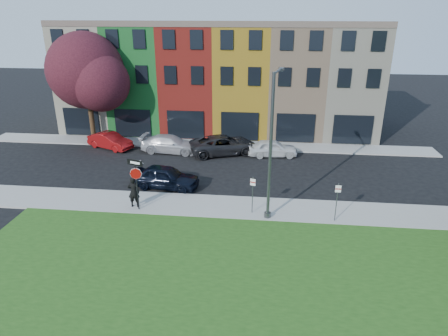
# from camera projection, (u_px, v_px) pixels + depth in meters

# --- Properties ---
(ground) EXTENTS (120.00, 120.00, 0.00)m
(ground) POSITION_uv_depth(u_px,v_px,m) (218.00, 233.00, 21.92)
(ground) COLOR black
(ground) RESTS_ON ground
(sidewalk_near) EXTENTS (40.00, 3.00, 0.12)m
(sidewalk_near) POSITION_uv_depth(u_px,v_px,m) (256.00, 209.00, 24.46)
(sidewalk_near) COLOR gray
(sidewalk_near) RESTS_ON ground
(sidewalk_far) EXTENTS (40.00, 2.40, 0.12)m
(sidewalk_far) POSITION_uv_depth(u_px,v_px,m) (205.00, 144.00, 36.03)
(sidewalk_far) COLOR gray
(sidewalk_far) RESTS_ON ground
(grass_park) EXTENTS (40.00, 16.00, 0.10)m
(grass_park) POSITION_uv_depth(u_px,v_px,m) (403.00, 324.00, 15.56)
(grass_park) COLOR #214914
(grass_park) RESTS_ON ground
(rowhouse_block) EXTENTS (30.00, 10.12, 10.00)m
(rowhouse_block) POSITION_uv_depth(u_px,v_px,m) (219.00, 78.00, 39.85)
(rowhouse_block) COLOR beige
(rowhouse_block) RESTS_ON ground
(stop_sign) EXTENTS (1.01, 0.36, 3.20)m
(stop_sign) POSITION_uv_depth(u_px,v_px,m) (136.00, 175.00, 23.43)
(stop_sign) COLOR black
(stop_sign) RESTS_ON sidewalk_near
(man) EXTENTS (0.74, 0.50, 1.97)m
(man) POSITION_uv_depth(u_px,v_px,m) (134.00, 192.00, 24.25)
(man) COLOR black
(man) RESTS_ON sidewalk_near
(sedan_near) EXTENTS (3.11, 5.11, 1.57)m
(sedan_near) POSITION_uv_depth(u_px,v_px,m) (165.00, 177.00, 27.20)
(sedan_near) COLOR black
(sedan_near) RESTS_ON ground
(parked_car_red) EXTENTS (4.59, 5.30, 1.39)m
(parked_car_red) POSITION_uv_depth(u_px,v_px,m) (110.00, 141.00, 34.91)
(parked_car_red) COLOR maroon
(parked_car_red) RESTS_ON ground
(parked_car_silver) EXTENTS (2.83, 5.33, 1.45)m
(parked_car_silver) POSITION_uv_depth(u_px,v_px,m) (170.00, 144.00, 33.98)
(parked_car_silver) COLOR #B5B4B9
(parked_car_silver) RESTS_ON ground
(parked_car_dark) EXTENTS (6.33, 7.41, 1.58)m
(parked_car_dark) POSITION_uv_depth(u_px,v_px,m) (224.00, 145.00, 33.57)
(parked_car_dark) COLOR black
(parked_car_dark) RESTS_ON ground
(parked_car_white) EXTENTS (2.59, 4.48, 1.40)m
(parked_car_white) POSITION_uv_depth(u_px,v_px,m) (273.00, 148.00, 33.08)
(parked_car_white) COLOR silver
(parked_car_white) RESTS_ON ground
(street_lamp) EXTENTS (0.81, 2.55, 8.36)m
(street_lamp) POSITION_uv_depth(u_px,v_px,m) (271.00, 148.00, 21.97)
(street_lamp) COLOR #46494B
(street_lamp) RESTS_ON sidewalk_near
(parking_sign_a) EXTENTS (0.31, 0.13, 2.31)m
(parking_sign_a) POSITION_uv_depth(u_px,v_px,m) (253.00, 191.00, 23.34)
(parking_sign_a) COLOR #46494B
(parking_sign_a) RESTS_ON sidewalk_near
(parking_sign_b) EXTENTS (0.32, 0.08, 2.35)m
(parking_sign_b) POSITION_uv_depth(u_px,v_px,m) (337.00, 198.00, 22.42)
(parking_sign_b) COLOR #46494B
(parking_sign_b) RESTS_ON sidewalk_near
(tree_purple) EXTENTS (7.99, 6.99, 9.62)m
(tree_purple) POSITION_uv_depth(u_px,v_px,m) (88.00, 72.00, 34.98)
(tree_purple) COLOR black
(tree_purple) RESTS_ON sidewalk_far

